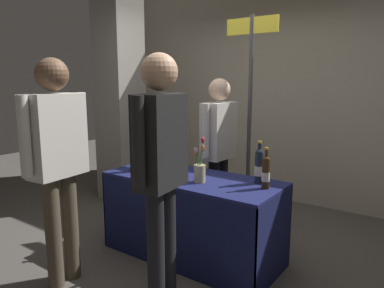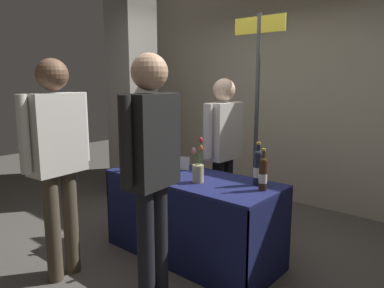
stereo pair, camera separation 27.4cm
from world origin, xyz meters
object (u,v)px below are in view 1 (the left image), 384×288
at_px(tasting_table, 192,202).
at_px(featured_wine_bottle, 259,165).
at_px(display_bottle_0, 135,158).
at_px(wine_glass_near_vendor, 155,159).
at_px(vendor_presenter, 219,143).
at_px(taster_foreground_right, 57,151).
at_px(concrete_pillar, 119,79).
at_px(flower_vase, 200,170).
at_px(booth_signpost, 250,99).

bearing_deg(tasting_table, featured_wine_bottle, 16.23).
bearing_deg(display_bottle_0, wine_glass_near_vendor, 59.57).
height_order(display_bottle_0, vendor_presenter, vendor_presenter).
bearing_deg(display_bottle_0, tasting_table, 14.78).
relative_size(vendor_presenter, taster_foreground_right, 0.92).
height_order(tasting_table, taster_foreground_right, taster_foreground_right).
bearing_deg(concrete_pillar, wine_glass_near_vendor, -31.89).
bearing_deg(flower_vase, display_bottle_0, -175.74).
distance_m(tasting_table, taster_foreground_right, 1.25).
distance_m(vendor_presenter, taster_foreground_right, 1.62).
bearing_deg(booth_signpost, featured_wine_bottle, -58.27).
bearing_deg(wine_glass_near_vendor, vendor_presenter, 56.62).
distance_m(tasting_table, featured_wine_bottle, 0.71).
xyz_separation_m(featured_wine_bottle, display_bottle_0, (-1.13, -0.31, -0.03)).
bearing_deg(vendor_presenter, wine_glass_near_vendor, -31.58).
bearing_deg(featured_wine_bottle, taster_foreground_right, -135.65).
distance_m(concrete_pillar, booth_signpost, 1.86).
bearing_deg(wine_glass_near_vendor, flower_vase, -10.91).
bearing_deg(taster_foreground_right, wine_glass_near_vendor, -11.84).
height_order(flower_vase, taster_foreground_right, taster_foreground_right).
xyz_separation_m(concrete_pillar, taster_foreground_right, (1.21, -1.80, -0.55)).
relative_size(concrete_pillar, display_bottle_0, 11.18).
bearing_deg(wine_glass_near_vendor, tasting_table, -2.72).
relative_size(display_bottle_0, wine_glass_near_vendor, 2.06).
bearing_deg(vendor_presenter, booth_signpost, 162.79).
height_order(display_bottle_0, wine_glass_near_vendor, display_bottle_0).
bearing_deg(wine_glass_near_vendor, taster_foreground_right, -96.80).
height_order(taster_foreground_right, booth_signpost, booth_signpost).
distance_m(tasting_table, display_bottle_0, 0.68).
distance_m(flower_vase, taster_foreground_right, 1.14).
distance_m(display_bottle_0, wine_glass_near_vendor, 0.20).
relative_size(tasting_table, booth_signpost, 0.71).
distance_m(concrete_pillar, tasting_table, 2.26).
xyz_separation_m(concrete_pillar, booth_signpost, (1.84, 0.15, -0.21)).
distance_m(flower_vase, booth_signpost, 1.23).
bearing_deg(featured_wine_bottle, booth_signpost, 121.73).
xyz_separation_m(wine_glass_near_vendor, taster_foreground_right, (-0.12, -0.98, 0.22)).
relative_size(concrete_pillar, flower_vase, 8.25).
distance_m(featured_wine_bottle, vendor_presenter, 0.78).
relative_size(tasting_table, display_bottle_0, 5.55).
height_order(display_bottle_0, booth_signpost, booth_signpost).
bearing_deg(tasting_table, display_bottle_0, -165.22).
relative_size(concrete_pillar, wine_glass_near_vendor, 23.02).
height_order(featured_wine_bottle, display_bottle_0, featured_wine_bottle).
height_order(concrete_pillar, flower_vase, concrete_pillar).
height_order(featured_wine_bottle, booth_signpost, booth_signpost).
bearing_deg(featured_wine_bottle, concrete_pillar, 163.85).
xyz_separation_m(featured_wine_bottle, booth_signpost, (-0.51, 0.83, 0.50)).
bearing_deg(flower_vase, concrete_pillar, 154.02).
relative_size(featured_wine_bottle, wine_glass_near_vendor, 2.56).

